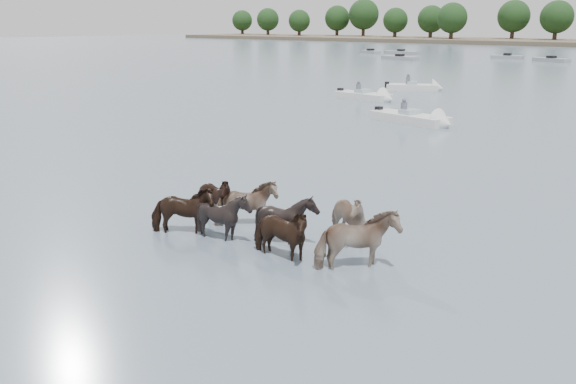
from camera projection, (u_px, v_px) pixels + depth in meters
The scene contains 7 objects.
ground at pixel (266, 272), 14.10m from camera, with size 400.00×400.00×0.00m, color #4B5B6C.
shoreline at pixel (425, 40), 169.10m from camera, with size 160.00×30.00×1.00m, color #4C4233.
pony_herd at pixel (265, 220), 15.87m from camera, with size 7.06×4.07×1.62m.
motorboat_a at pixel (371, 97), 44.48m from camera, with size 5.12×2.22×1.92m.
motorboat_b at pixel (420, 120), 34.20m from camera, with size 5.43×2.66×1.92m.
motorboat_f at pixel (421, 88), 50.74m from camera, with size 4.81×3.45×1.92m.
treeline at pixel (428, 18), 169.81m from camera, with size 150.50×21.97×11.95m.
Camera 1 is at (8.52, -9.95, 5.55)m, focal length 38.39 mm.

